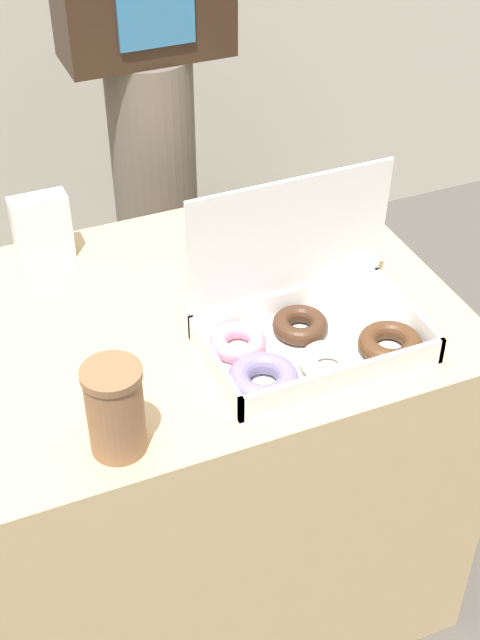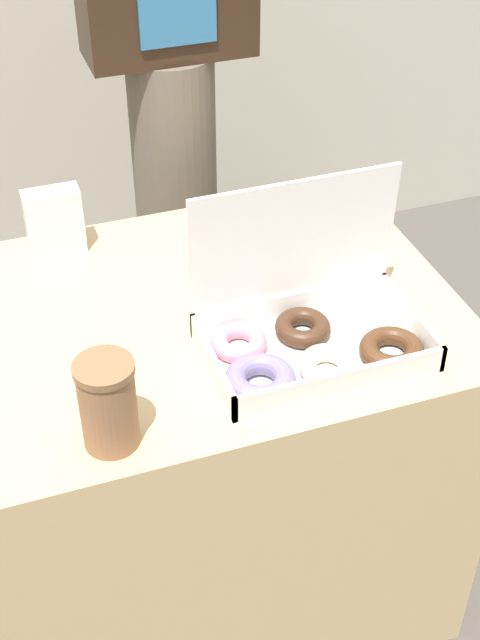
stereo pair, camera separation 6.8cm
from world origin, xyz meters
name	(u,v)px [view 2 (the right image)]	position (x,y,z in m)	size (l,w,h in m)	color
ground_plane	(206,571)	(0.00, 0.00, 0.00)	(14.00, 14.00, 0.00)	#4C4742
table	(201,458)	(0.00, 0.00, 0.37)	(0.89, 0.66, 0.73)	tan
donut_box	(306,335)	(0.13, -0.17, 0.77)	(0.35, 0.23, 0.27)	white
coffee_cup	(108,404)	(-0.20, -0.25, 0.80)	(0.09, 0.09, 0.15)	#8C6042
napkin_holder	(54,221)	(-0.19, 0.26, 0.79)	(0.10, 0.05, 0.13)	silver
person_customer	(168,34)	(0.13, 0.59, 0.99)	(0.35, 0.21, 1.75)	#665B51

